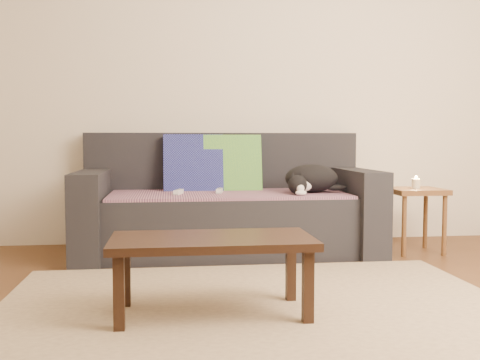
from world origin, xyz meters
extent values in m
plane|color=brown|center=(0.00, 0.00, 0.00)|extent=(4.50, 4.50, 0.00)
cube|color=beige|center=(0.00, 2.00, 1.30)|extent=(4.50, 0.04, 2.60)
cube|color=#232328|center=(0.00, 1.50, 0.21)|extent=(1.70, 0.78, 0.42)
cube|color=#232328|center=(0.00, 1.90, 0.65)|extent=(2.10, 0.18, 0.45)
cube|color=#232328|center=(-0.95, 1.50, 0.30)|extent=(0.20, 0.90, 0.60)
cube|color=#232328|center=(0.95, 1.50, 0.30)|extent=(0.20, 0.90, 0.60)
cube|color=#432647|center=(0.00, 1.48, 0.43)|extent=(1.66, 0.74, 0.02)
cube|color=#131352|center=(-0.24, 1.74, 0.63)|extent=(0.44, 0.20, 0.45)
cube|color=#0B4942|center=(0.06, 1.74, 0.63)|extent=(0.44, 0.19, 0.45)
ellipsoid|color=black|center=(0.60, 1.44, 0.54)|extent=(0.44, 0.37, 0.20)
sphere|color=black|center=(0.46, 1.28, 0.51)|extent=(0.16, 0.16, 0.13)
sphere|color=white|center=(0.47, 1.23, 0.49)|extent=(0.07, 0.07, 0.06)
ellipsoid|color=black|center=(0.76, 1.38, 0.48)|extent=(0.16, 0.09, 0.04)
cube|color=white|center=(-0.35, 1.42, 0.46)|extent=(0.08, 0.15, 0.03)
cube|color=white|center=(-0.06, 1.48, 0.46)|extent=(0.06, 0.15, 0.03)
cube|color=brown|center=(1.36, 1.38, 0.45)|extent=(0.37, 0.37, 0.04)
cylinder|color=brown|center=(1.21, 1.24, 0.21)|extent=(0.03, 0.03, 0.43)
cylinder|color=brown|center=(1.51, 1.24, 0.21)|extent=(0.03, 0.03, 0.43)
cylinder|color=brown|center=(1.21, 1.53, 0.21)|extent=(0.03, 0.03, 0.43)
cylinder|color=brown|center=(1.51, 1.53, 0.21)|extent=(0.03, 0.03, 0.43)
cylinder|color=beige|center=(1.36, 1.38, 0.50)|extent=(0.06, 0.06, 0.07)
sphere|color=#FFBF59|center=(1.36, 1.38, 0.54)|extent=(0.02, 0.02, 0.02)
cube|color=tan|center=(0.00, 0.15, 0.01)|extent=(2.50, 1.80, 0.01)
cube|color=black|center=(-0.22, 0.07, 0.35)|extent=(0.92, 0.46, 0.04)
cube|color=black|center=(-0.63, -0.11, 0.17)|extent=(0.05, 0.05, 0.33)
cube|color=black|center=(0.19, -0.11, 0.17)|extent=(0.05, 0.05, 0.33)
cube|color=black|center=(-0.63, 0.24, 0.17)|extent=(0.05, 0.05, 0.33)
cube|color=black|center=(0.19, 0.24, 0.17)|extent=(0.05, 0.05, 0.33)
camera|label=1|loc=(-0.41, -2.47, 0.81)|focal=42.00mm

